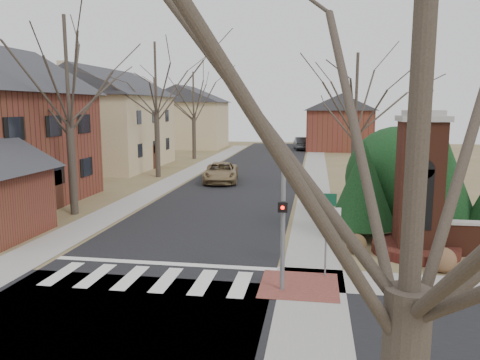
% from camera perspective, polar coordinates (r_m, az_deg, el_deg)
% --- Properties ---
extents(ground, '(120.00, 120.00, 0.00)m').
position_cam_1_polar(ground, '(14.93, -12.18, -12.82)').
color(ground, brown).
rests_on(ground, ground).
extents(main_street, '(8.00, 70.00, 0.01)m').
position_cam_1_polar(main_street, '(35.68, 0.75, 0.12)').
color(main_street, black).
rests_on(main_street, ground).
extents(cross_street, '(120.00, 8.00, 0.01)m').
position_cam_1_polar(cross_street, '(12.43, -17.45, -17.64)').
color(cross_street, black).
rests_on(cross_street, ground).
extents(crosswalk_zone, '(8.00, 2.20, 0.02)m').
position_cam_1_polar(crosswalk_zone, '(15.62, -11.09, -11.74)').
color(crosswalk_zone, silver).
rests_on(crosswalk_zone, ground).
extents(stop_bar, '(8.00, 0.35, 0.02)m').
position_cam_1_polar(stop_bar, '(16.95, -9.31, -10.02)').
color(stop_bar, silver).
rests_on(stop_bar, ground).
extents(sidewalk_right_main, '(2.00, 60.00, 0.02)m').
position_cam_1_polar(sidewalk_right_main, '(35.29, 9.13, -0.08)').
color(sidewalk_right_main, gray).
rests_on(sidewalk_right_main, ground).
extents(sidewalk_left, '(2.00, 60.00, 0.02)m').
position_cam_1_polar(sidewalk_left, '(36.80, -7.28, 0.33)').
color(sidewalk_left, gray).
rests_on(sidewalk_left, ground).
extents(curb_apron, '(2.40, 2.40, 0.02)m').
position_cam_1_polar(curb_apron, '(14.91, 7.22, -12.65)').
color(curb_apron, brown).
rests_on(curb_apron, ground).
extents(traffic_signal_pole, '(0.28, 0.41, 4.50)m').
position_cam_1_polar(traffic_signal_pole, '(13.78, 5.28, -3.23)').
color(traffic_signal_pole, slate).
rests_on(traffic_signal_pole, ground).
extents(sign_post, '(0.90, 0.07, 2.75)m').
position_cam_1_polar(sign_post, '(15.27, 10.48, -4.58)').
color(sign_post, slate).
rests_on(sign_post, ground).
extents(brick_gate_monument, '(3.20, 3.20, 6.47)m').
position_cam_1_polar(brick_gate_monument, '(18.56, 20.90, -1.94)').
color(brick_gate_monument, '#512618').
rests_on(brick_gate_monument, ground).
extents(house_stucco_left, '(9.80, 12.80, 9.28)m').
position_cam_1_polar(house_stucco_left, '(44.04, -16.03, 7.46)').
color(house_stucco_left, '#D8B690').
rests_on(house_stucco_left, ground).
extents(house_distant_left, '(10.80, 8.80, 8.53)m').
position_cam_1_polar(house_distant_left, '(63.26, -6.60, 7.79)').
color(house_distant_left, '#D8B690').
rests_on(house_distant_left, ground).
extents(house_distant_right, '(8.80, 8.80, 7.30)m').
position_cam_1_polar(house_distant_right, '(60.95, 11.96, 7.04)').
color(house_distant_right, brown).
rests_on(house_distant_right, ground).
extents(evergreen_near, '(2.80, 2.80, 4.10)m').
position_cam_1_polar(evergreen_near, '(20.22, 14.79, -0.41)').
color(evergreen_near, '#473D33').
rests_on(evergreen_near, ground).
extents(evergreen_mid, '(3.40, 3.40, 4.70)m').
position_cam_1_polar(evergreen_mid, '(21.91, 23.14, 0.67)').
color(evergreen_mid, '#473D33').
rests_on(evergreen_mid, ground).
extents(evergreen_mass, '(4.80, 4.80, 4.80)m').
position_cam_1_polar(evergreen_mass, '(22.90, 18.70, 0.74)').
color(evergreen_mass, black).
rests_on(evergreen_mass, ground).
extents(bare_tree_0, '(8.05, 8.05, 11.15)m').
position_cam_1_polar(bare_tree_0, '(25.14, -20.42, 13.46)').
color(bare_tree_0, '#473D33').
rests_on(bare_tree_0, ground).
extents(bare_tree_1, '(8.40, 8.40, 11.64)m').
position_cam_1_polar(bare_tree_1, '(37.03, -10.27, 12.76)').
color(bare_tree_1, '#473D33').
rests_on(bare_tree_1, ground).
extents(bare_tree_2, '(7.35, 7.35, 10.19)m').
position_cam_1_polar(bare_tree_2, '(49.55, -5.71, 10.70)').
color(bare_tree_2, '#473D33').
rests_on(bare_tree_2, ground).
extents(bare_tree_3, '(7.00, 7.00, 9.70)m').
position_cam_1_polar(bare_tree_3, '(28.98, 14.05, 11.08)').
color(bare_tree_3, '#473D33').
rests_on(bare_tree_3, ground).
extents(pickup_truck, '(3.07, 5.42, 1.43)m').
position_cam_1_polar(pickup_truck, '(34.16, -2.34, 0.92)').
color(pickup_truck, '#8E744D').
rests_on(pickup_truck, ground).
extents(distant_car, '(2.40, 5.15, 1.63)m').
position_cam_1_polar(distant_car, '(60.36, 7.53, 4.45)').
color(distant_car, '#363A3E').
rests_on(distant_car, ground).
extents(dry_shrub_left, '(0.76, 0.76, 0.76)m').
position_cam_1_polar(dry_shrub_left, '(18.27, 14.00, -7.55)').
color(dry_shrub_left, '#4C3A22').
rests_on(dry_shrub_left, ground).
extents(dry_shrub_right, '(0.85, 0.85, 0.85)m').
position_cam_1_polar(dry_shrub_right, '(17.20, 23.51, -8.92)').
color(dry_shrub_right, brown).
rests_on(dry_shrub_right, ground).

